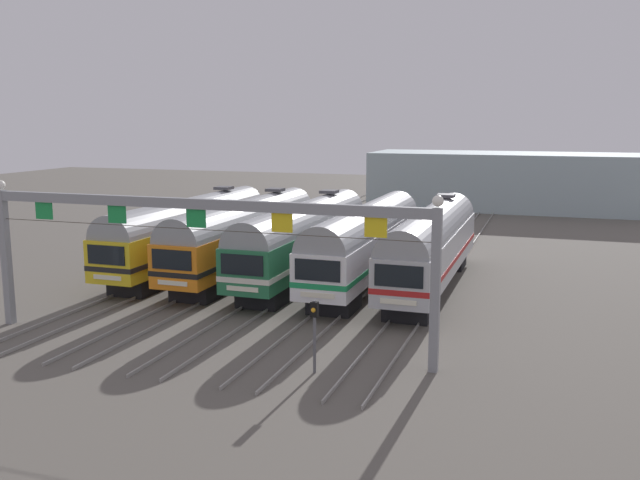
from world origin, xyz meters
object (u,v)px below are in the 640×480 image
commuter_train_stainless (432,243)px  commuter_train_green (304,236)px  commuter_train_orange (245,233)px  commuter_train_white (366,240)px  catenary_gantry (196,227)px  commuter_train_yellow (190,230)px  yard_signal_mast (314,323)px

commuter_train_stainless → commuter_train_green: bearing=180.0°
commuter_train_orange → commuter_train_green: bearing=0.0°
commuter_train_white → catenary_gantry: catenary_gantry is taller
commuter_train_yellow → commuter_train_orange: size_ratio=1.00×
commuter_train_yellow → commuter_train_stainless: 15.77m
commuter_train_green → commuter_train_stainless: bearing=0.0°
commuter_train_orange → commuter_train_white: (7.88, -0.00, -0.00)m
commuter_train_stainless → commuter_train_orange: bearing=180.0°
commuter_train_orange → commuter_train_stainless: (11.83, 0.00, 0.00)m
commuter_train_yellow → commuter_train_green: 7.88m
commuter_train_white → catenary_gantry: 14.29m
commuter_train_green → commuter_train_white: bearing=-0.1°
commuter_train_orange → commuter_train_green: 3.94m
commuter_train_yellow → commuter_train_white: bearing=-0.0°
catenary_gantry → yard_signal_mast: (5.91, -1.66, -3.18)m
commuter_train_orange → commuter_train_green: (3.94, 0.00, 0.00)m
commuter_train_white → commuter_train_orange: bearing=180.0°
commuter_train_yellow → commuter_train_stainless: size_ratio=1.00×
commuter_train_yellow → yard_signal_mast: size_ratio=6.17×
yard_signal_mast → commuter_train_yellow: bearing=132.3°
commuter_train_green → commuter_train_white: (3.94, -0.00, -0.00)m
commuter_train_white → commuter_train_stainless: commuter_train_stainless is taller
yard_signal_mast → commuter_train_white: bearing=97.4°
commuter_train_orange → commuter_train_yellow: bearing=180.0°
commuter_train_green → yard_signal_mast: (5.91, -15.16, -0.64)m
commuter_train_stainless → catenary_gantry: bearing=-120.3°
commuter_train_white → catenary_gantry: (-3.94, -13.49, 2.54)m
commuter_train_yellow → commuter_train_white: size_ratio=1.00×
catenary_gantry → commuter_train_green: bearing=90.0°
commuter_train_stainless → yard_signal_mast: commuter_train_stainless is taller
commuter_train_yellow → yard_signal_mast: commuter_train_yellow is taller
commuter_train_white → commuter_train_stainless: (3.94, 0.00, 0.00)m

